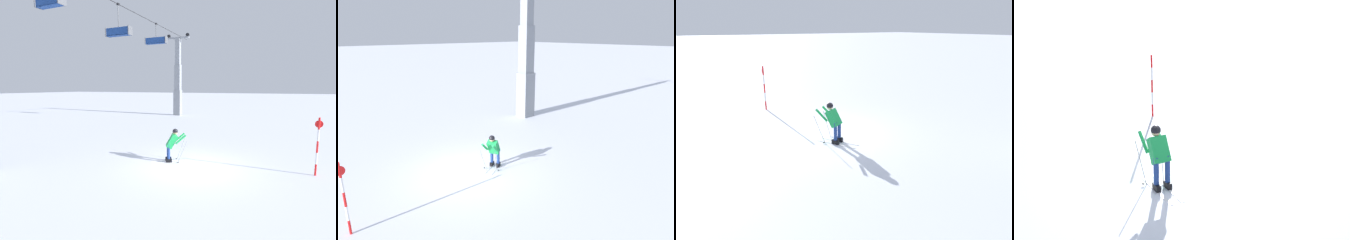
{
  "view_description": "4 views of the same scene",
  "coord_description": "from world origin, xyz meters",
  "views": [
    {
      "loc": [
        -9.88,
        -3.27,
        3.41
      ],
      "look_at": [
        0.76,
        1.4,
        1.86
      ],
      "focal_mm": 26.62,
      "sensor_mm": 36.0,
      "label": 1
    },
    {
      "loc": [
        9.14,
        -6.08,
        5.59
      ],
      "look_at": [
        -0.2,
        2.25,
        1.78
      ],
      "focal_mm": 30.8,
      "sensor_mm": 36.0,
      "label": 2
    },
    {
      "loc": [
        5.79,
        9.77,
        4.22
      ],
      "look_at": [
        0.46,
        1.88,
        1.13
      ],
      "focal_mm": 31.29,
      "sensor_mm": 36.0,
      "label": 3
    },
    {
      "loc": [
        -0.22,
        10.78,
        4.81
      ],
      "look_at": [
        -0.19,
        2.38,
        2.13
      ],
      "focal_mm": 47.45,
      "sensor_mm": 36.0,
      "label": 4
    }
  ],
  "objects": [
    {
      "name": "haul_cable",
      "position": [
        6.92,
        7.81,
        9.43
      ],
      "size": [
        28.71,
        0.05,
        0.05
      ],
      "primitive_type": "cylinder",
      "rotation": [
        0.0,
        1.57,
        0.0
      ],
      "color": "black"
    },
    {
      "name": "skier_carving_main",
      "position": [
        0.37,
        1.03,
        0.89
      ],
      "size": [
        1.23,
        1.68,
        1.67
      ],
      "color": "white",
      "rests_on": "ground_plane"
    },
    {
      "name": "trail_marker_pole",
      "position": [
        0.91,
        -4.76,
        1.22
      ],
      "size": [
        0.07,
        0.28,
        2.26
      ],
      "color": "red",
      "rests_on": "ground_plane"
    },
    {
      "name": "ground_plane",
      "position": [
        0.0,
        0.0,
        0.0
      ],
      "size": [
        260.0,
        260.0,
        0.0
      ],
      "primitive_type": "plane",
      "color": "white"
    },
    {
      "name": "chairlift_seat_middle",
      "position": [
        12.41,
        7.81,
        7.85
      ],
      "size": [
        0.61,
        2.2,
        1.95
      ],
      "color": "black"
    },
    {
      "name": "chairlift_seat_nearest",
      "position": [
        0.04,
        7.81,
        7.86
      ],
      "size": [
        0.61,
        1.69,
        1.96
      ],
      "color": "black"
    },
    {
      "name": "chairlift_seat_second",
      "position": [
        6.15,
        7.81,
        7.5
      ],
      "size": [
        0.61,
        2.04,
        2.34
      ],
      "color": "black"
    },
    {
      "name": "lift_tower_far",
      "position": [
        18.28,
        7.81,
        3.96
      ],
      "size": [
        0.84,
        2.79,
        9.59
      ],
      "color": "gray",
      "rests_on": "ground_plane"
    }
  ]
}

